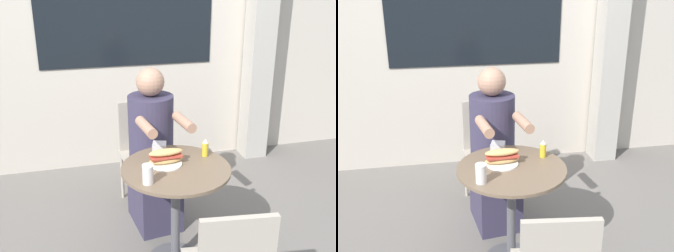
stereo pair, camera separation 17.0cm
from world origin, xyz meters
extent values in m
cube|color=beige|center=(0.00, 1.67, 1.40)|extent=(8.00, 0.08, 2.80)
cube|color=#B2ADA3|center=(1.28, 1.49, 1.20)|extent=(0.24, 0.24, 2.40)
cylinder|color=brown|center=(0.00, 0.00, 0.71)|extent=(0.68, 0.68, 0.02)
cylinder|color=#515156|center=(0.00, 0.00, 0.36)|extent=(0.06, 0.06, 0.68)
cube|color=#ADA393|center=(-0.04, 0.78, 0.44)|extent=(0.42, 0.42, 0.02)
cube|color=#ADA393|center=(-0.06, 0.95, 0.66)|extent=(0.35, 0.07, 0.42)
cylinder|color=#ADA393|center=(0.15, 0.63, 0.21)|extent=(0.03, 0.03, 0.43)
cylinder|color=#ADA393|center=(-0.18, 0.60, 0.21)|extent=(0.03, 0.03, 0.43)
cylinder|color=#ADA393|center=(0.11, 0.96, 0.21)|extent=(0.03, 0.03, 0.43)
cylinder|color=#ADA393|center=(-0.22, 0.92, 0.21)|extent=(0.03, 0.03, 0.43)
cube|color=#38334C|center=(-0.03, 0.50, 0.23)|extent=(0.37, 0.45, 0.45)
cylinder|color=#38334C|center=(-0.04, 0.56, 0.74)|extent=(0.33, 0.33, 0.57)
sphere|color=tan|center=(-0.04, 0.56, 1.12)|extent=(0.20, 0.20, 0.20)
cylinder|color=tan|center=(0.13, 0.28, 0.91)|extent=(0.10, 0.27, 0.07)
cylinder|color=tan|center=(-0.13, 0.24, 0.91)|extent=(0.10, 0.27, 0.07)
cylinder|color=white|center=(-0.05, 0.05, 0.72)|extent=(0.20, 0.20, 0.01)
ellipsoid|color=tan|center=(-0.05, 0.05, 0.75)|extent=(0.22, 0.09, 0.04)
cube|color=#B74233|center=(-0.05, 0.05, 0.78)|extent=(0.21, 0.09, 0.01)
ellipsoid|color=tan|center=(-0.05, 0.05, 0.80)|extent=(0.22, 0.09, 0.04)
cylinder|color=silver|center=(-0.21, -0.16, 0.77)|extent=(0.06, 0.06, 0.11)
cylinder|color=white|center=(-0.21, -0.16, 0.83)|extent=(0.07, 0.07, 0.01)
cube|color=silver|center=(-0.05, 0.25, 0.75)|extent=(0.11, 0.11, 0.06)
cylinder|color=gold|center=(0.23, 0.11, 0.77)|extent=(0.04, 0.04, 0.09)
cone|color=white|center=(0.23, 0.11, 0.83)|extent=(0.04, 0.04, 0.03)
camera|label=1|loc=(-0.59, -2.10, 1.82)|focal=42.00mm
camera|label=2|loc=(-0.42, -2.13, 1.82)|focal=42.00mm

